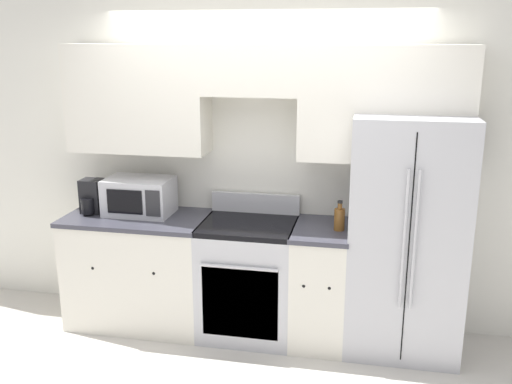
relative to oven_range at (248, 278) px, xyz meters
name	(u,v)px	position (x,y,z in m)	size (l,w,h in m)	color
ground_plane	(248,352)	(0.06, -0.31, -0.47)	(12.00, 12.00, 0.00)	beige
wall_back	(263,141)	(0.06, 0.28, 1.04)	(8.00, 0.39, 2.60)	silver
lower_cabinets_left	(139,269)	(-0.91, 0.00, 0.00)	(1.13, 0.64, 0.92)	silver
lower_cabinets_right	(320,284)	(0.56, 0.00, 0.00)	(0.43, 0.64, 0.92)	silver
oven_range	(248,278)	(0.00, 0.00, 0.00)	(0.72, 0.65, 1.08)	#B7B7BC
refrigerator	(406,234)	(1.18, 0.06, 0.43)	(0.82, 0.77, 1.78)	#B7B7BC
microwave	(139,196)	(-0.91, 0.06, 0.60)	(0.52, 0.36, 0.29)	#B7B7BC
bottle	(339,218)	(0.69, -0.03, 0.54)	(0.08, 0.08, 0.23)	brown
paper_towel_holder	(91,198)	(-1.30, 0.01, 0.58)	(0.16, 0.21, 0.27)	black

